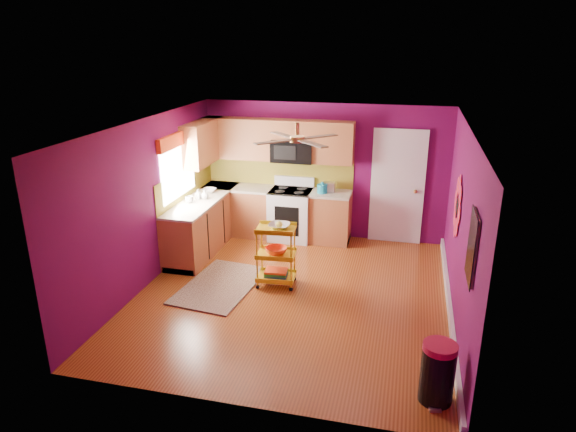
# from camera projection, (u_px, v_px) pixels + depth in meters

# --- Properties ---
(ground) EXTENTS (5.00, 5.00, 0.00)m
(ground) POSITION_uv_depth(u_px,v_px,m) (293.00, 294.00, 7.61)
(ground) COLOR brown
(ground) RESTS_ON ground
(room_envelope) EXTENTS (4.54, 5.04, 2.52)m
(room_envelope) POSITION_uv_depth(u_px,v_px,m) (296.00, 189.00, 7.06)
(room_envelope) COLOR #600B48
(room_envelope) RESTS_ON ground
(lower_cabinets) EXTENTS (2.81, 2.31, 0.94)m
(lower_cabinets) POSITION_uv_depth(u_px,v_px,m) (244.00, 219.00, 9.43)
(lower_cabinets) COLOR brown
(lower_cabinets) RESTS_ON ground
(electric_range) EXTENTS (0.76, 0.66, 1.13)m
(electric_range) POSITION_uv_depth(u_px,v_px,m) (291.00, 214.00, 9.56)
(electric_range) COLOR white
(electric_range) RESTS_ON ground
(upper_cabinetry) EXTENTS (2.80, 2.30, 1.26)m
(upper_cabinetry) POSITION_uv_depth(u_px,v_px,m) (254.00, 142.00, 9.28)
(upper_cabinetry) COLOR brown
(upper_cabinetry) RESTS_ON ground
(left_window) EXTENTS (0.08, 1.35, 1.08)m
(left_window) POSITION_uv_depth(u_px,v_px,m) (178.00, 156.00, 8.49)
(left_window) COLOR white
(left_window) RESTS_ON ground
(panel_door) EXTENTS (0.95, 0.11, 2.15)m
(panel_door) POSITION_uv_depth(u_px,v_px,m) (397.00, 188.00, 9.23)
(panel_door) COLOR white
(panel_door) RESTS_ON ground
(right_wall_art) EXTENTS (0.04, 2.74, 1.04)m
(right_wall_art) POSITION_uv_depth(u_px,v_px,m) (463.00, 222.00, 6.33)
(right_wall_art) COLOR black
(right_wall_art) RESTS_ON ground
(ceiling_fan) EXTENTS (1.01, 1.01, 0.26)m
(ceiling_fan) POSITION_uv_depth(u_px,v_px,m) (297.00, 138.00, 7.03)
(ceiling_fan) COLOR #BF8C3F
(ceiling_fan) RESTS_ON ground
(shag_rug) EXTENTS (1.17, 1.72, 0.02)m
(shag_rug) POSITION_uv_depth(u_px,v_px,m) (221.00, 285.00, 7.86)
(shag_rug) COLOR #321910
(shag_rug) RESTS_ON ground
(rolling_cart) EXTENTS (0.61, 0.46, 1.04)m
(rolling_cart) POSITION_uv_depth(u_px,v_px,m) (277.00, 253.00, 7.72)
(rolling_cart) COLOR gold
(rolling_cart) RESTS_ON ground
(trash_can) EXTENTS (0.41, 0.42, 0.68)m
(trash_can) POSITION_uv_depth(u_px,v_px,m) (438.00, 373.00, 5.29)
(trash_can) COLOR black
(trash_can) RESTS_ON ground
(teal_kettle) EXTENTS (0.18, 0.18, 0.21)m
(teal_kettle) POSITION_uv_depth(u_px,v_px,m) (322.00, 188.00, 9.23)
(teal_kettle) COLOR teal
(teal_kettle) RESTS_ON lower_cabinets
(toaster) EXTENTS (0.22, 0.15, 0.18)m
(toaster) POSITION_uv_depth(u_px,v_px,m) (329.00, 187.00, 9.30)
(toaster) COLOR beige
(toaster) RESTS_ON lower_cabinets
(soap_bottle_a) EXTENTS (0.08, 0.08, 0.18)m
(soap_bottle_a) POSITION_uv_depth(u_px,v_px,m) (198.00, 194.00, 8.88)
(soap_bottle_a) COLOR #EA3F72
(soap_bottle_a) RESTS_ON lower_cabinets
(soap_bottle_b) EXTENTS (0.13, 0.13, 0.17)m
(soap_bottle_b) POSITION_uv_depth(u_px,v_px,m) (205.00, 194.00, 8.89)
(soap_bottle_b) COLOR white
(soap_bottle_b) RESTS_ON lower_cabinets
(counter_dish) EXTENTS (0.24, 0.24, 0.06)m
(counter_dish) POSITION_uv_depth(u_px,v_px,m) (209.00, 190.00, 9.31)
(counter_dish) COLOR white
(counter_dish) RESTS_ON lower_cabinets
(counter_cup) EXTENTS (0.14, 0.14, 0.11)m
(counter_cup) POSITION_uv_depth(u_px,v_px,m) (189.00, 199.00, 8.70)
(counter_cup) COLOR white
(counter_cup) RESTS_ON lower_cabinets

